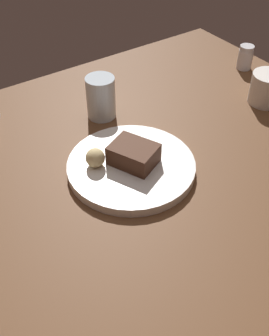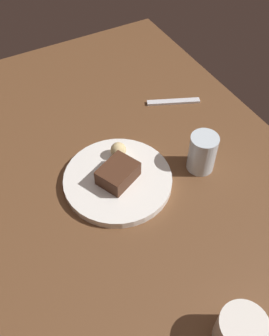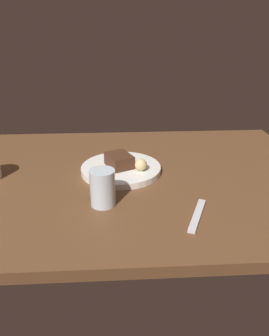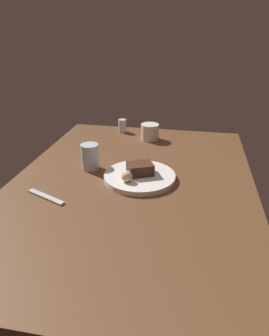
{
  "view_description": "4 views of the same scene",
  "coord_description": "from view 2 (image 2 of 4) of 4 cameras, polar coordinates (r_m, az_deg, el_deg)",
  "views": [
    {
      "loc": [
        -31.03,
        -53.03,
        57.66
      ],
      "look_at": [
        2.52,
        -4.08,
        5.0
      ],
      "focal_mm": 44.1,
      "sensor_mm": 36.0,
      "label": 1
    },
    {
      "loc": [
        53.05,
        -25.21,
        72.7
      ],
      "look_at": [
        2.83,
        2.14,
        5.59
      ],
      "focal_mm": 40.44,
      "sensor_mm": 36.0,
      "label": 2
    },
    {
      "loc": [
        4.13,
        91.48,
        47.31
      ],
      "look_at": [
        -1.24,
        -0.1,
        5.22
      ],
      "focal_mm": 34.74,
      "sensor_mm": 36.0,
      "label": 3
    },
    {
      "loc": [
        -93.63,
        -18.93,
        54.06
      ],
      "look_at": [
        2.84,
        -0.52,
        7.24
      ],
      "focal_mm": 33.32,
      "sensor_mm": 36.0,
      "label": 4
    }
  ],
  "objects": [
    {
      "name": "chocolate_cake_slice",
      "position": [
        0.86,
        -2.5,
        -0.82
      ],
      "size": [
        9.73,
        10.68,
        4.0
      ],
      "primitive_type": "cube",
      "rotation": [
        0.0,
        0.0,
        5.15
      ],
      "color": "#472819",
      "rests_on": "dessert_plate"
    },
    {
      "name": "bread_roll",
      "position": [
        0.9,
        -2.45,
        2.74
      ],
      "size": [
        3.77,
        3.77,
        3.77
      ],
      "primitive_type": "sphere",
      "color": "#DBC184",
      "rests_on": "dessert_plate"
    },
    {
      "name": "dessert_plate",
      "position": [
        0.88,
        -2.53,
        -1.8
      ],
      "size": [
        25.24,
        25.24,
        1.89
      ],
      "primitive_type": "cylinder",
      "color": "white",
      "rests_on": "dining_table"
    },
    {
      "name": "water_glass",
      "position": [
        0.9,
        10.18,
        2.28
      ],
      "size": [
        6.58,
        6.58,
        9.77
      ],
      "primitive_type": "cylinder",
      "color": "silver",
      "rests_on": "dining_table"
    },
    {
      "name": "coffee_cup",
      "position": [
        0.71,
        15.63,
        -22.67
      ],
      "size": [
        8.31,
        8.31,
        7.41
      ],
      "primitive_type": "cylinder",
      "color": "silver",
      "rests_on": "dining_table"
    },
    {
      "name": "dining_table",
      "position": [
        0.92,
        -2.0,
        -0.96
      ],
      "size": [
        120.0,
        84.0,
        3.0
      ],
      "primitive_type": "cube",
      "color": "brown",
      "rests_on": "ground"
    },
    {
      "name": "dessert_spoon",
      "position": [
        1.09,
        5.88,
        9.92
      ],
      "size": [
        7.64,
        14.47,
        0.7
      ],
      "primitive_type": "cube",
      "rotation": [
        0.0,
        0.0,
        4.3
      ],
      "color": "silver",
      "rests_on": "dining_table"
    }
  ]
}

